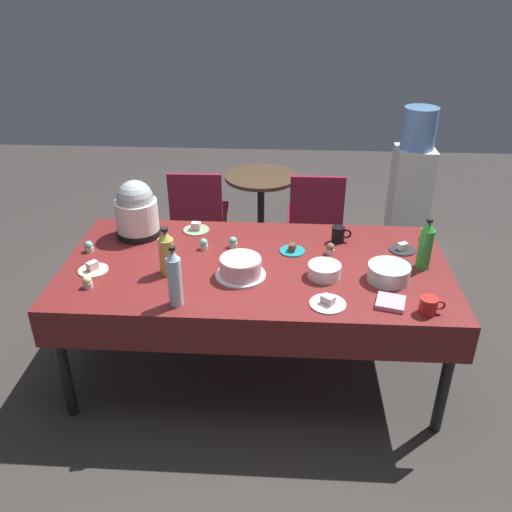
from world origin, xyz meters
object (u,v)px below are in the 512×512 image
object	(u,v)px
ceramic_snack_bowl	(324,271)
dessert_plate_sage	(196,229)
potluck_table	(256,273)
coffee_mug_black	(339,234)
dessert_plate_charcoal	(402,249)
coffee_mug_red	(429,306)
maroon_chair_right	(315,213)
cupcake_vanilla	(89,247)
water_cooler	(411,183)
cupcake_cocoa	(233,242)
soda_bottle_lime_soda	(426,245)
dessert_plate_white	(328,303)
frosted_layer_cake	(241,267)
soda_bottle_ginger_ale	(167,253)
dessert_plate_teal	(292,250)
soda_bottle_water	(174,278)
cupcake_mint	(204,244)
cupcake_rose	(87,282)
cupcake_berry	(330,249)
cupcake_lemon	(426,234)
slow_cooker	(136,210)
maroon_chair_left	(198,210)
dessert_plate_cream	(93,269)
glass_salad_bowl	(389,273)
round_cafe_table	(261,200)

from	to	relation	value
ceramic_snack_bowl	dessert_plate_sage	xyz separation A→B (m)	(-0.79, 0.53, -0.02)
potluck_table	coffee_mug_black	distance (m)	0.59
dessert_plate_sage	dessert_plate_charcoal	bearing A→B (deg)	-8.71
coffee_mug_red	maroon_chair_right	size ratio (longest dim) A/B	0.15
cupcake_vanilla	water_cooler	world-z (taller)	water_cooler
cupcake_cocoa	soda_bottle_lime_soda	world-z (taller)	soda_bottle_lime_soda
ceramic_snack_bowl	water_cooler	xyz separation A→B (m)	(0.86, 1.88, -0.20)
coffee_mug_black	ceramic_snack_bowl	bearing A→B (deg)	-104.33
dessert_plate_sage	dessert_plate_white	world-z (taller)	dessert_plate_sage
frosted_layer_cake	soda_bottle_ginger_ale	size ratio (longest dim) A/B	1.01
ceramic_snack_bowl	frosted_layer_cake	bearing A→B (deg)	-177.15
coffee_mug_red	maroon_chair_right	distance (m)	1.83
dessert_plate_teal	dessert_plate_charcoal	bearing A→B (deg)	4.55
coffee_mug_red	soda_bottle_water	bearing A→B (deg)	179.78
coffee_mug_red	coffee_mug_black	xyz separation A→B (m)	(-0.38, 0.74, 0.01)
cupcake_mint	dessert_plate_white	bearing A→B (deg)	-38.06
cupcake_rose	potluck_table	bearing A→B (deg)	19.30
coffee_mug_red	water_cooler	distance (m)	2.24
dessert_plate_teal	maroon_chair_right	world-z (taller)	maroon_chair_right
cupcake_berry	cupcake_lemon	distance (m)	0.65
frosted_layer_cake	soda_bottle_water	distance (m)	0.43
frosted_layer_cake	cupcake_berry	bearing A→B (deg)	29.80
dessert_plate_teal	soda_bottle_ginger_ale	size ratio (longest dim) A/B	0.55
cupcake_rose	cupcake_cocoa	bearing A→B (deg)	34.72
slow_cooker	ceramic_snack_bowl	size ratio (longest dim) A/B	1.99
frosted_layer_cake	dessert_plate_sage	world-z (taller)	frosted_layer_cake
dessert_plate_charcoal	coffee_mug_red	world-z (taller)	coffee_mug_red
maroon_chair_left	dessert_plate_cream	bearing A→B (deg)	-103.96
dessert_plate_charcoal	cupcake_lemon	world-z (taller)	cupcake_lemon
dessert_plate_cream	soda_bottle_water	world-z (taller)	soda_bottle_water
dessert_plate_white	soda_bottle_water	xyz separation A→B (m)	(-0.76, -0.04, 0.14)
dessert_plate_sage	dessert_plate_cream	world-z (taller)	same
cupcake_vanilla	cupcake_rose	xyz separation A→B (m)	(0.13, -0.39, 0.00)
coffee_mug_black	water_cooler	bearing A→B (deg)	62.83
soda_bottle_lime_soda	coffee_mug_red	distance (m)	0.47
dessert_plate_white	coffee_mug_red	bearing A→B (deg)	-5.14
dessert_plate_sage	maroon_chair_left	distance (m)	0.94
maroon_chair_left	water_cooler	size ratio (longest dim) A/B	0.69
glass_salad_bowl	cupcake_cocoa	distance (m)	0.94
slow_cooker	dessert_plate_sage	bearing A→B (deg)	13.60
cupcake_rose	soda_bottle_ginger_ale	xyz separation A→B (m)	(0.39, 0.18, 0.09)
dessert_plate_charcoal	water_cooler	distance (m)	1.60
cupcake_berry	maroon_chair_left	size ratio (longest dim) A/B	0.08
cupcake_cocoa	round_cafe_table	xyz separation A→B (m)	(0.10, 1.33, -0.28)
dessert_plate_charcoal	dessert_plate_sage	distance (m)	1.29
dessert_plate_sage	cupcake_mint	bearing A→B (deg)	-70.89
frosted_layer_cake	glass_salad_bowl	bearing A→B (deg)	0.49
slow_cooker	glass_salad_bowl	size ratio (longest dim) A/B	1.58
soda_bottle_ginger_ale	dessert_plate_cream	bearing A→B (deg)	-179.21
dessert_plate_cream	cupcake_rose	xyz separation A→B (m)	(0.03, -0.17, 0.02)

